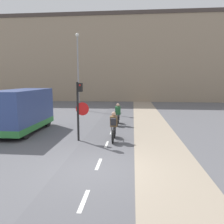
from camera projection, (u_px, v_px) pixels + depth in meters
name	position (u px, v px, depth m)	size (l,w,h in m)	color
ground_plane	(97.00, 170.00, 7.65)	(120.00, 120.00, 0.00)	#5B5B60
bike_lane	(97.00, 170.00, 7.66)	(2.67, 60.00, 0.02)	#56565B
sidewalk_strip	(170.00, 172.00, 7.41)	(2.40, 60.00, 0.05)	gray
building_row_background	(125.00, 59.00, 32.44)	(60.00, 5.20, 12.24)	gray
traffic_light_pole	(79.00, 105.00, 11.06)	(0.67, 0.25, 3.02)	black
street_lamp_far	(78.00, 64.00, 22.33)	(0.36, 0.36, 7.74)	gray
cyclist_near	(114.00, 127.00, 11.19)	(0.46, 1.74, 1.52)	black
cyclist_far	(118.00, 115.00, 15.09)	(0.46, 1.69, 1.51)	black
van	(23.00, 111.00, 13.07)	(1.97, 4.76, 2.54)	#334784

